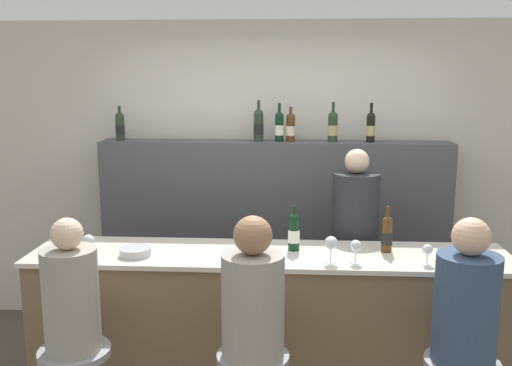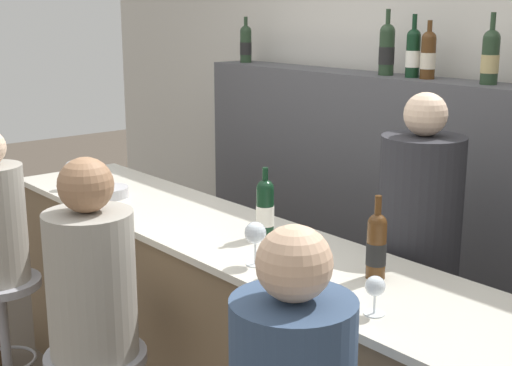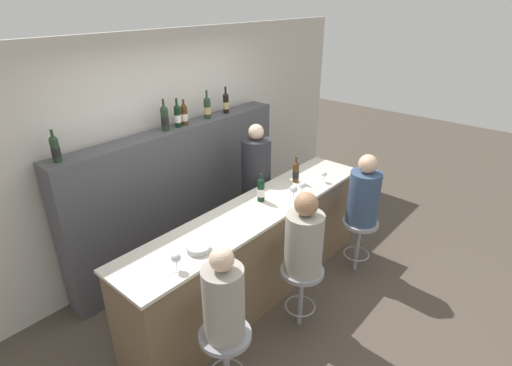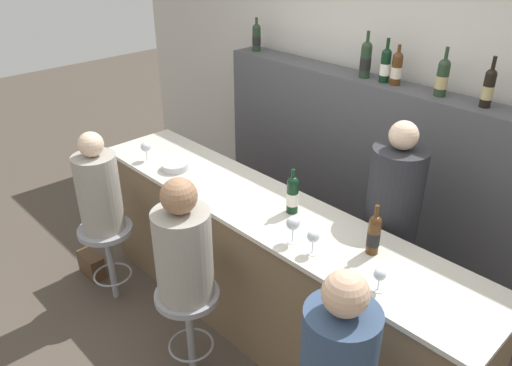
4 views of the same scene
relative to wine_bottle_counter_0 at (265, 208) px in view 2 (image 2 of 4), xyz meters
name	(u,v)px [view 2 (image 2 of 4)]	position (x,y,z in m)	size (l,w,h in m)	color
wall_back	(430,134)	(-0.16, 1.30, 0.14)	(6.40, 0.05, 2.60)	beige
bar_counter	(229,343)	(-0.16, -0.07, -0.64)	(3.06, 0.61, 1.03)	brown
back_bar_cabinet	(398,229)	(-0.16, 1.07, -0.35)	(2.87, 0.28, 1.61)	#4C4C51
wine_bottle_counter_0	(265,208)	(0.00, 0.00, 0.00)	(0.08, 0.08, 0.30)	black
wine_bottle_counter_1	(376,245)	(0.59, 0.00, 0.00)	(0.07, 0.07, 0.30)	#4C2D14
wine_bottle_backbar_0	(246,44)	(-1.44, 1.07, 0.58)	(0.07, 0.07, 0.29)	#233823
wine_bottle_backbar_1	(387,49)	(-0.29, 1.07, 0.59)	(0.08, 0.08, 0.33)	#233823
wine_bottle_backbar_2	(413,52)	(-0.12, 1.07, 0.58)	(0.07, 0.07, 0.31)	black
wine_bottle_backbar_3	(428,55)	(-0.03, 1.07, 0.58)	(0.07, 0.07, 0.28)	#4C2D14
wine_bottle_backbar_4	(490,56)	(0.31, 1.07, 0.58)	(0.08, 0.08, 0.32)	#233823
wine_glass_0	(72,169)	(-1.27, -0.24, -0.02)	(0.08, 0.08, 0.15)	silver
wine_glass_1	(255,234)	(0.22, -0.24, -0.01)	(0.08, 0.08, 0.16)	silver
wine_glass_2	(282,248)	(0.37, -0.24, -0.02)	(0.07, 0.07, 0.14)	silver
wine_glass_3	(375,288)	(0.80, -0.24, -0.04)	(0.07, 0.07, 0.13)	silver
metal_bowl	(109,192)	(-0.99, -0.18, -0.10)	(0.20, 0.20, 0.05)	#B7B7BC
bar_stool_left	(2,305)	(-1.22, -0.68, -0.65)	(0.40, 0.40, 0.65)	gray
guest_seated_middle	(91,273)	(-0.22, -0.68, -0.18)	(0.34, 0.34, 0.78)	gray
bartender	(415,304)	(0.44, 0.45, -0.40)	(0.34, 0.34, 1.64)	#28282D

